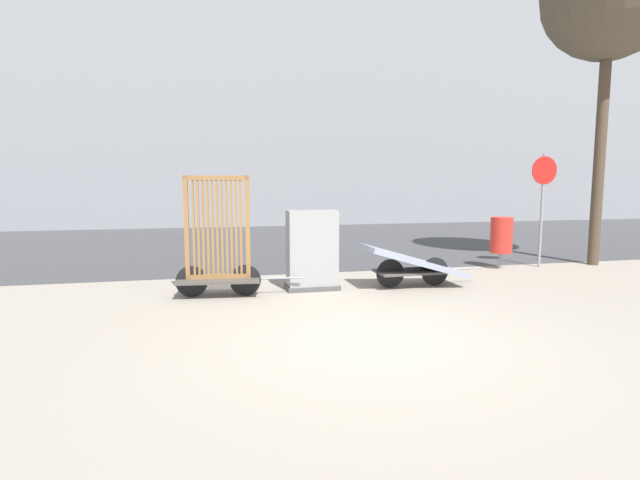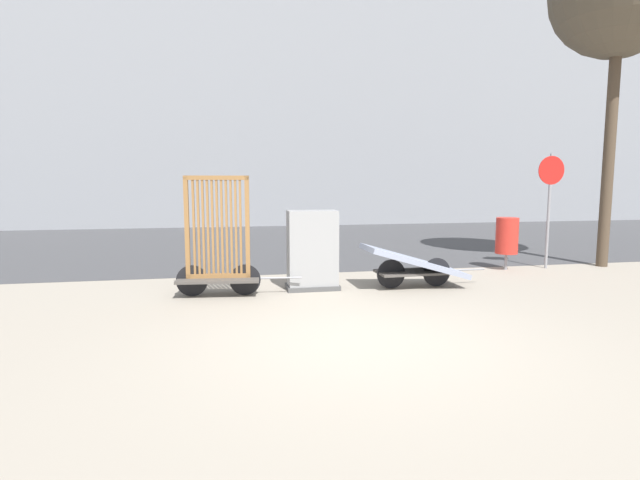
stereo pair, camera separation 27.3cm
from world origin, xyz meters
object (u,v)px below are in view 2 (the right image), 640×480
at_px(bike_cart_with_bedframe, 218,252).
at_px(bike_cart_with_mattress, 414,264).
at_px(trash_bin, 507,236).
at_px(utility_cabinet, 312,253).
at_px(sign_post, 550,193).

bearing_deg(bike_cart_with_bedframe, bike_cart_with_mattress, 5.45).
bearing_deg(trash_bin, utility_cabinet, -165.80).
xyz_separation_m(bike_cart_with_bedframe, trash_bin, (5.91, 1.29, -0.00)).
bearing_deg(sign_post, bike_cart_with_mattress, -159.87).
bearing_deg(sign_post, trash_bin, 179.45).
bearing_deg(utility_cabinet, sign_post, 11.65).
bearing_deg(bike_cart_with_bedframe, utility_cabinet, 12.38).
bearing_deg(trash_bin, sign_post, -0.55).
xyz_separation_m(bike_cart_with_mattress, sign_post, (3.49, 1.28, 1.19)).
bearing_deg(bike_cart_with_mattress, bike_cart_with_bedframe, 178.61).
bearing_deg(bike_cart_with_mattress, trash_bin, 25.42).
height_order(bike_cart_with_bedframe, utility_cabinet, bike_cart_with_bedframe).
xyz_separation_m(bike_cart_with_bedframe, utility_cabinet, (1.58, 0.19, -0.08)).
bearing_deg(bike_cart_with_bedframe, sign_post, 16.01).
relative_size(bike_cart_with_bedframe, sign_post, 0.84).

